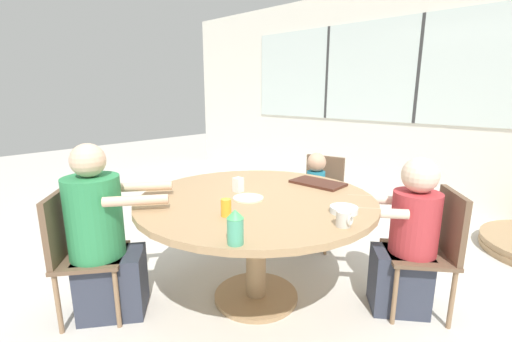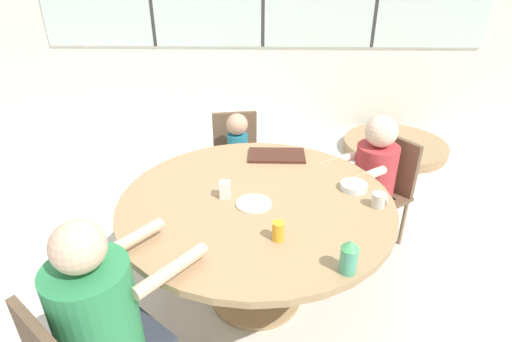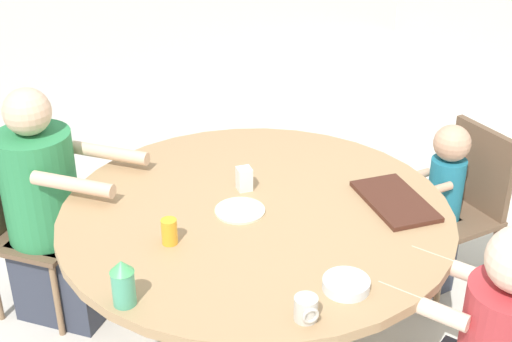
# 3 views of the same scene
# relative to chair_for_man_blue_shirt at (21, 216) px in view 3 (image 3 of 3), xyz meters

# --- Properties ---
(dining_table) EXTENTS (1.59, 1.59, 0.76)m
(dining_table) POSITION_rel_chair_for_man_blue_shirt_xyz_m (0.72, 0.92, 0.14)
(dining_table) COLOR tan
(dining_table) RESTS_ON ground_plane
(chair_for_man_blue_shirt) EXTENTS (0.56, 0.56, 0.84)m
(chair_for_man_blue_shirt) POSITION_rel_chair_for_man_blue_shirt_xyz_m (0.00, 0.00, 0.00)
(chair_for_man_blue_shirt) COLOR brown
(chair_for_man_blue_shirt) RESTS_ON ground_plane
(chair_for_toddler) EXTENTS (0.46, 0.46, 0.84)m
(chair_for_toddler) POSITION_rel_chair_for_man_blue_shirt_xyz_m (0.52, 2.07, 0.00)
(chair_for_toddler) COLOR brown
(chair_for_toddler) RESTS_ON ground_plane
(person_man_blue_shirt) EXTENTS (0.64, 0.69, 1.15)m
(person_man_blue_shirt) POSITION_rel_chair_for_man_blue_shirt_xyz_m (0.10, 0.13, 0.01)
(person_man_blue_shirt) COLOR #333847
(person_man_blue_shirt) RESTS_ON ground_plane
(person_toddler) EXTENTS (0.22, 0.34, 0.91)m
(person_toddler) POSITION_rel_chair_for_man_blue_shirt_xyz_m (0.54, 1.92, -0.04)
(person_toddler) COLOR #333847
(person_toddler) RESTS_ON ground_plane
(food_tray_dark) EXTENTS (0.39, 0.22, 0.02)m
(food_tray_dark) POSITION_rel_chair_for_man_blue_shirt_xyz_m (0.85, 1.48, 0.27)
(food_tray_dark) COLOR #472319
(food_tray_dark) RESTS_ON dining_table
(coffee_mug) EXTENTS (0.08, 0.08, 0.08)m
(coffee_mug) POSITION_rel_chair_for_man_blue_shirt_xyz_m (1.41, 0.85, 0.30)
(coffee_mug) COLOR beige
(coffee_mug) RESTS_ON dining_table
(sippy_cup) EXTENTS (0.08, 0.08, 0.17)m
(sippy_cup) POSITION_rel_chair_for_man_blue_shirt_xyz_m (1.14, 0.32, 0.35)
(sippy_cup) COLOR #4CA57F
(sippy_cup) RESTS_ON dining_table
(juice_glass) EXTENTS (0.06, 0.06, 0.10)m
(juice_glass) POSITION_rel_chair_for_man_blue_shirt_xyz_m (0.84, 0.54, 0.31)
(juice_glass) COLOR gold
(juice_glass) RESTS_ON dining_table
(milk_carton_small) EXTENTS (0.06, 0.06, 0.10)m
(milk_carton_small) POSITION_rel_chair_for_man_blue_shirt_xyz_m (0.54, 0.93, 0.31)
(milk_carton_small) COLOR silver
(milk_carton_small) RESTS_ON dining_table
(bowl_white_shallow) EXTENTS (0.16, 0.16, 0.04)m
(bowl_white_shallow) POSITION_rel_chair_for_man_blue_shirt_xyz_m (1.31, 1.04, 0.28)
(bowl_white_shallow) COLOR silver
(bowl_white_shallow) RESTS_ON dining_table
(plate_tortillas) EXTENTS (0.20, 0.20, 0.01)m
(plate_tortillas) POSITION_rel_chair_for_man_blue_shirt_xyz_m (0.71, 0.86, 0.27)
(plate_tortillas) COLOR beige
(plate_tortillas) RESTS_ON dining_table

